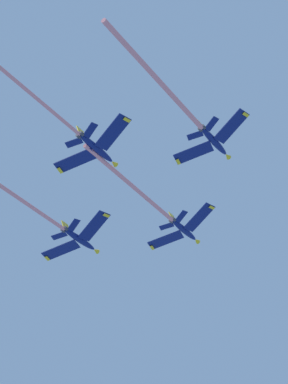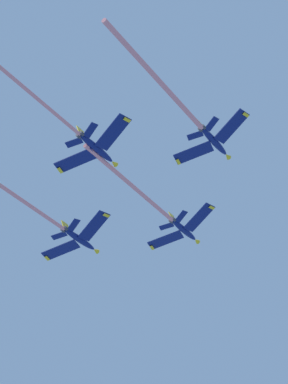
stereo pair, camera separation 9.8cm
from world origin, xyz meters
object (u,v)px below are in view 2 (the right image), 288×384
(jet_left_wing, at_px, (53,222))
(jet_right_wing, at_px, (188,113))
(jet_lead, at_px, (163,212))
(jet_slot, at_px, (78,133))

(jet_left_wing, height_order, jet_right_wing, jet_left_wing)
(jet_lead, distance_m, jet_left_wing, 27.42)
(jet_lead, xyz_separation_m, jet_right_wing, (-15.78, -24.54, -10.57))
(jet_left_wing, bearing_deg, jet_lead, -38.71)
(jet_lead, xyz_separation_m, jet_left_wing, (-20.26, 16.24, -8.80))
(jet_left_wing, distance_m, jet_slot, 26.83)
(jet_lead, xyz_separation_m, jet_slot, (-31.46, -6.83, -16.70))
(jet_left_wing, distance_m, jet_right_wing, 41.06)
(jet_lead, bearing_deg, jet_slot, -167.76)
(jet_right_wing, height_order, jet_slot, jet_right_wing)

